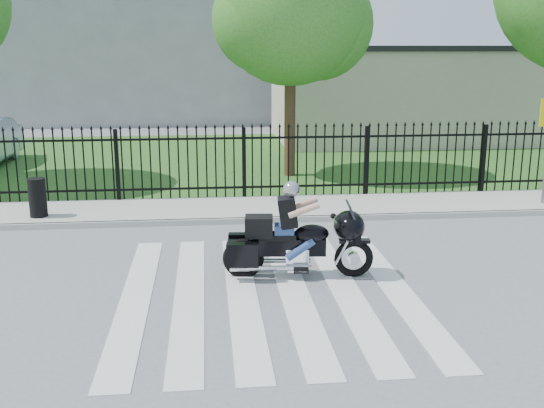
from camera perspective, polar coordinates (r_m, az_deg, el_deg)
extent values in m
plane|color=slate|center=(9.83, -0.34, -8.00)|extent=(120.00, 120.00, 0.00)
cube|color=#ADAAA3|center=(14.55, -2.25, -0.44)|extent=(40.00, 2.00, 0.12)
cube|color=#ADAAA3|center=(13.59, -1.97, -1.48)|extent=(40.00, 0.12, 0.12)
cube|color=#2A591E|center=(21.41, -3.46, 4.07)|extent=(40.00, 12.00, 0.02)
cube|color=black|center=(15.46, -2.50, 1.52)|extent=(26.00, 0.04, 0.05)
cube|color=black|center=(15.25, -2.55, 5.93)|extent=(26.00, 0.04, 0.05)
cylinder|color=#382316|center=(18.30, 1.62, 8.95)|extent=(0.32, 0.32, 4.16)
sphere|color=#30691E|center=(18.25, 1.68, 17.10)|extent=(4.20, 4.20, 4.20)
cube|color=#BFB49F|center=(26.35, 11.68, 9.48)|extent=(10.00, 6.00, 3.50)
cube|color=black|center=(26.28, 11.88, 13.50)|extent=(10.20, 6.20, 0.20)
cube|color=#95989D|center=(35.21, -9.80, 17.54)|extent=(15.00, 10.00, 12.00)
torus|color=black|center=(10.51, 7.34, -4.85)|extent=(0.65, 0.18, 0.64)
torus|color=black|center=(10.43, -2.59, -4.90)|extent=(0.69, 0.20, 0.68)
cube|color=black|center=(10.36, 1.51, -3.83)|extent=(1.22, 0.34, 0.28)
ellipsoid|color=black|center=(10.32, 3.57, -2.69)|extent=(0.61, 0.43, 0.31)
cube|color=black|center=(10.31, 0.48, -2.90)|extent=(0.63, 0.35, 0.09)
cube|color=silver|center=(10.42, 2.27, -4.65)|extent=(0.40, 0.31, 0.28)
ellipsoid|color=black|center=(10.34, 6.92, -1.98)|extent=(0.56, 0.71, 0.50)
cube|color=black|center=(10.26, -1.18, -2.01)|extent=(0.48, 0.39, 0.33)
cube|color=navy|center=(10.28, 1.10, -2.30)|extent=(0.34, 0.31, 0.17)
sphere|color=#97999E|center=(10.11, 1.75, 1.33)|extent=(0.27, 0.27, 0.27)
cylinder|color=black|center=(14.47, -20.28, 0.55)|extent=(0.45, 0.45, 0.83)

